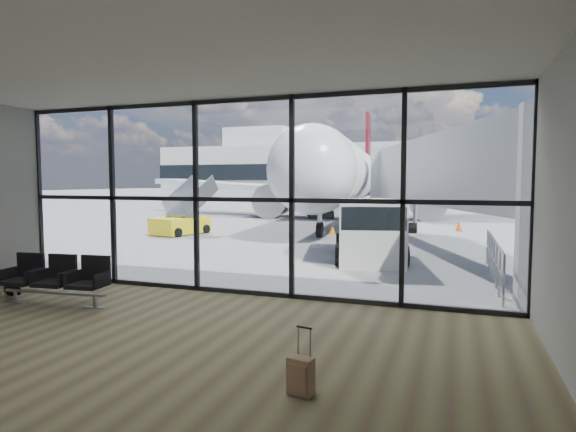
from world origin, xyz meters
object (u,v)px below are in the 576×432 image
Objects in this scene: suitcase at (300,376)px; airliner at (352,176)px; mobile_stairs at (182,223)px; belt_loader at (320,208)px; service_van at (369,229)px; backpack at (12,285)px; seating_row at (58,277)px.

airliner is at bearing 111.76° from suitcase.
belt_loader is at bearing 87.02° from mobile_stairs.
service_van is 18.90m from belt_loader.
mobile_stairs is (-5.36, -15.66, -2.49)m from airliner.
mobile_stairs is (-10.14, 4.71, -0.46)m from service_van.
service_van reaches higher than backpack.
suitcase is 0.17× the size of service_van.
airliner reaches higher than suitcase.
mobile_stairs reaches higher than belt_loader.
suitcase is 18.92m from mobile_stairs.
suitcase is 0.02× the size of airliner.
backpack is 0.14× the size of mobile_stairs.
airliner is 10.94× the size of mobile_stairs.
belt_loader reaches higher than seating_row.
seating_row is 0.49× the size of service_van.
seating_row is 6.73m from suitcase.
suitcase is at bearing 3.56° from backpack.
airliner is 8.49× the size of belt_loader.
seating_row is 0.67× the size of mobile_stairs.
service_van is at bearing 71.61° from backpack.
service_van is 11.19m from mobile_stairs.
backpack is at bearing -110.73° from belt_loader.
seating_row is at bearing 13.02° from backpack.
backpack is at bearing -100.22° from airliner.
suitcase is 29.30m from belt_loader.
backpack is 0.11× the size of belt_loader.
mobile_stairs is at bearing -114.81° from airliner.
belt_loader reaches higher than suitcase.
airliner reaches higher than seating_row.
airliner is at bearing 108.85° from backpack.
backpack is 12.91m from mobile_stairs.
airliner is (0.49, 28.45, 2.47)m from seating_row.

